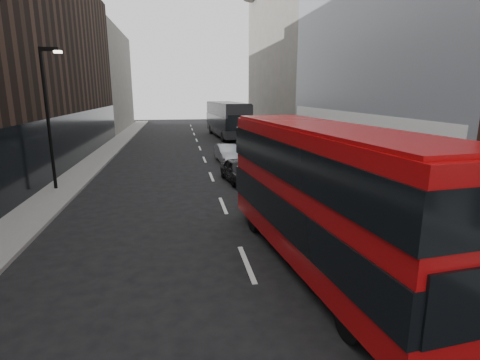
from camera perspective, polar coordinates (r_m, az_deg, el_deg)
name	(u,v)px	position (r m, az deg, el deg)	size (l,w,h in m)	color
sidewalk_right	(303,158)	(29.19, 9.58, 3.30)	(3.00, 80.00, 0.15)	slate
sidewalk_left	(92,164)	(28.31, -21.67, 2.23)	(2.00, 80.00, 0.15)	slate
building_modern_block	(391,12)	(27.20, 22.03, 22.67)	(5.03, 22.00, 20.00)	#969BA0
building_victorian	(286,53)	(48.28, 7.02, 18.67)	(6.50, 24.00, 21.00)	#615D56
building_left_mid	(50,66)	(33.66, -26.94, 15.23)	(5.00, 24.00, 14.00)	black
building_left_far	(104,81)	(55.06, -20.01, 14.02)	(5.00, 20.00, 13.00)	#615D56
street_lamp	(49,110)	(21.18, -27.14, 9.52)	(1.06, 0.22, 7.00)	black
red_bus	(324,191)	(10.85, 12.67, -1.66)	(3.51, 10.44, 4.15)	#A60A0C
grey_bus	(227,119)	(42.81, -1.98, 9.32)	(3.77, 12.30, 3.91)	black
car_a	(239,170)	(21.44, -0.17, 1.47)	(1.54, 3.82, 1.30)	black
car_b	(227,153)	(27.54, -1.96, 4.08)	(1.36, 3.89, 1.28)	#95979D
car_c	(255,150)	(29.25, 2.25, 4.63)	(1.82, 4.48, 1.30)	black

